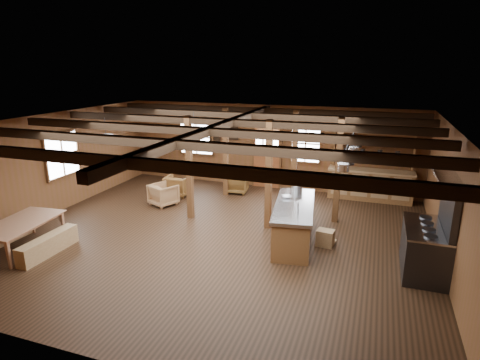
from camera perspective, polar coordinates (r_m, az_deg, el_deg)
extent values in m
cube|color=black|center=(9.94, -3.23, -8.15)|extent=(10.00, 9.00, 0.02)
cube|color=black|center=(9.15, -3.51, 8.17)|extent=(10.00, 9.00, 0.02)
cube|color=brown|center=(12.22, -25.64, 1.88)|extent=(0.02, 9.00, 2.80)
cube|color=brown|center=(8.91, 28.02, -3.29)|extent=(0.02, 9.00, 2.80)
cube|color=brown|center=(13.60, 3.92, 4.75)|extent=(10.00, 0.02, 2.80)
cube|color=brown|center=(5.85, -20.88, -12.20)|extent=(10.00, 0.02, 2.80)
cube|color=black|center=(6.15, -16.12, 2.42)|extent=(9.80, 0.12, 0.18)
cube|color=black|center=(7.39, -9.48, 5.06)|extent=(9.80, 0.12, 0.18)
cube|color=black|center=(8.71, -4.77, 6.88)|extent=(9.80, 0.12, 0.18)
cube|color=black|center=(10.09, -1.30, 8.19)|extent=(9.80, 0.12, 0.18)
cube|color=black|center=(11.49, 1.35, 9.16)|extent=(9.80, 0.12, 0.18)
cube|color=black|center=(12.73, 3.17, 9.82)|extent=(9.80, 0.12, 0.18)
cube|color=black|center=(9.17, -3.50, 7.37)|extent=(0.18, 8.82, 0.18)
cube|color=#472A14|center=(10.81, -7.23, 1.68)|extent=(0.15, 0.15, 2.80)
cube|color=#472A14|center=(12.69, -2.03, 3.95)|extent=(0.15, 0.15, 2.80)
cube|color=#472A14|center=(10.05, 4.10, 0.66)|extent=(0.15, 0.15, 2.80)
cube|color=#472A14|center=(12.09, 7.76, 3.20)|extent=(0.15, 0.15, 2.80)
cube|color=#472A14|center=(10.74, 13.79, 1.24)|extent=(0.15, 0.15, 2.80)
cube|color=brown|center=(13.74, 3.79, 1.23)|extent=(0.90, 0.06, 1.10)
cube|color=#472A14|center=(13.75, 1.89, 3.41)|extent=(0.06, 0.08, 2.10)
cube|color=#472A14|center=(13.50, 5.79, 3.10)|extent=(0.06, 0.08, 2.10)
cube|color=#472A14|center=(13.42, 3.91, 7.72)|extent=(1.02, 0.08, 0.06)
cube|color=white|center=(13.52, 3.86, 5.33)|extent=(0.84, 0.02, 0.90)
cube|color=white|center=(14.41, -6.19, 6.14)|extent=(1.20, 0.02, 1.20)
cube|color=#472A14|center=(14.41, -6.19, 6.14)|extent=(1.32, 0.06, 1.32)
cube|color=white|center=(13.24, 9.33, 5.14)|extent=(0.90, 0.02, 1.20)
cube|color=#472A14|center=(13.24, 9.33, 5.14)|extent=(1.02, 0.06, 1.32)
cube|color=white|center=(12.49, -24.01, 3.31)|extent=(0.02, 1.20, 1.20)
cube|color=#472A14|center=(12.49, -24.01, 3.31)|extent=(0.14, 1.24, 1.32)
cube|color=beige|center=(13.88, -1.32, 6.69)|extent=(0.50, 0.03, 0.40)
cube|color=black|center=(13.87, -1.33, 6.68)|extent=(0.55, 0.02, 0.45)
cube|color=beige|center=(14.11, -3.61, 6.41)|extent=(0.35, 0.03, 0.45)
cube|color=black|center=(14.10, -3.63, 6.40)|extent=(0.40, 0.02, 0.50)
cube|color=beige|center=(13.97, -1.31, 4.66)|extent=(0.40, 0.03, 0.30)
cube|color=black|center=(13.96, -1.32, 4.66)|extent=(0.45, 0.02, 0.35)
cube|color=brown|center=(13.07, 17.99, -0.78)|extent=(2.50, 0.55, 0.90)
cube|color=olive|center=(12.93, 18.17, 1.24)|extent=(2.55, 0.60, 0.06)
cube|color=brown|center=(12.89, 18.36, 3.33)|extent=(2.30, 0.35, 0.04)
cube|color=brown|center=(12.82, 18.49, 4.85)|extent=(2.30, 0.35, 0.04)
cube|color=brown|center=(12.76, 18.63, 6.39)|extent=(2.30, 0.35, 0.04)
cube|color=brown|center=(12.88, 13.37, 5.30)|extent=(0.04, 0.35, 1.40)
cube|color=brown|center=(12.87, 23.61, 4.37)|extent=(0.04, 0.35, 1.40)
cylinder|color=#303033|center=(10.69, -18.63, 7.24)|extent=(0.02, 0.02, 0.45)
cone|color=white|center=(10.74, -18.47, 5.53)|extent=(0.36, 0.36, 0.22)
cylinder|color=#303033|center=(11.60, -6.58, 8.60)|extent=(0.02, 0.02, 0.45)
cone|color=white|center=(11.65, -6.53, 7.02)|extent=(0.36, 0.36, 0.22)
cylinder|color=#303033|center=(8.81, 15.52, 5.60)|extent=(0.04, 3.00, 0.04)
cylinder|color=#303033|center=(7.51, 14.55, 3.08)|extent=(0.01, 0.01, 0.22)
cylinder|color=silver|center=(7.55, 14.46, 1.77)|extent=(0.21, 0.21, 0.14)
cylinder|color=#303033|center=(7.94, 15.36, 3.80)|extent=(0.01, 0.01, 0.19)
cylinder|color=#303033|center=(7.98, 15.27, 2.64)|extent=(0.20, 0.20, 0.14)
cylinder|color=#303033|center=(8.38, 15.84, 4.39)|extent=(0.01, 0.01, 0.19)
cylinder|color=silver|center=(8.41, 15.76, 3.30)|extent=(0.25, 0.25, 0.14)
cylinder|color=#303033|center=(8.84, 14.91, 4.83)|extent=(0.01, 0.01, 0.26)
cylinder|color=#303033|center=(8.88, 14.82, 3.58)|extent=(0.20, 0.20, 0.14)
cylinder|color=#303033|center=(9.27, 15.99, 5.28)|extent=(0.01, 0.01, 0.25)
cylinder|color=silver|center=(9.31, 15.90, 4.10)|extent=(0.22, 0.22, 0.14)
cylinder|color=#303033|center=(9.71, 16.31, 5.91)|extent=(0.01, 0.01, 0.18)
cylinder|color=#303033|center=(9.73, 16.24, 4.97)|extent=(0.24, 0.24, 0.14)
cylinder|color=#303033|center=(10.16, 15.65, 6.31)|extent=(0.01, 0.01, 0.21)
cylinder|color=silver|center=(10.19, 15.57, 5.33)|extent=(0.19, 0.19, 0.14)
cube|color=brown|center=(9.62, 7.63, -6.28)|extent=(1.13, 2.49, 0.86)
cube|color=silver|center=(9.45, 7.73, -3.64)|extent=(1.23, 2.60, 0.08)
cylinder|color=#303033|center=(8.90, 6.95, -4.88)|extent=(0.44, 0.44, 0.06)
cylinder|color=silver|center=(8.81, 8.25, -4.11)|extent=(0.03, 0.03, 0.30)
cube|color=olive|center=(9.60, 12.02, -8.07)|extent=(0.47, 0.36, 0.39)
cube|color=#303033|center=(9.00, 24.81, -9.07)|extent=(0.83, 1.56, 0.94)
cube|color=silver|center=(8.81, 25.18, -6.18)|extent=(0.85, 1.58, 0.04)
cube|color=#303033|center=(8.68, 27.70, -2.96)|extent=(0.12, 1.56, 1.04)
cube|color=silver|center=(8.52, 27.36, 0.41)|extent=(0.40, 1.66, 0.05)
imported|color=#9B6646|center=(10.40, -28.47, -7.00)|extent=(1.23, 1.98, 0.66)
cube|color=olive|center=(9.96, -25.59, -8.36)|extent=(0.29, 1.55, 0.43)
imported|color=brown|center=(13.00, -8.84, -0.79)|extent=(0.75, 0.77, 0.66)
imported|color=brown|center=(13.17, -0.42, -0.45)|extent=(0.77, 0.78, 0.63)
imported|color=#9C7047|center=(12.21, -10.82, -2.04)|extent=(0.93, 0.94, 0.65)
cylinder|color=silver|center=(10.36, 8.10, -1.13)|extent=(0.29, 0.29, 0.17)
imported|color=silver|center=(9.82, 6.65, -2.40)|extent=(0.32, 0.32, 0.06)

